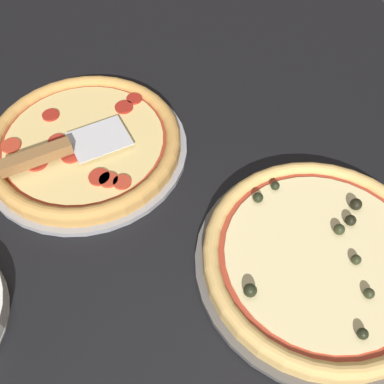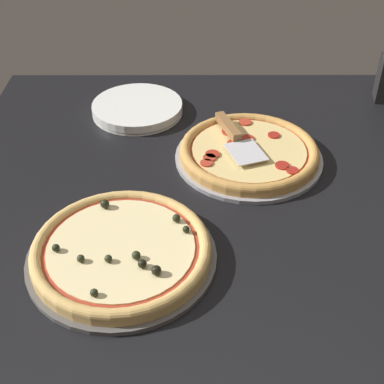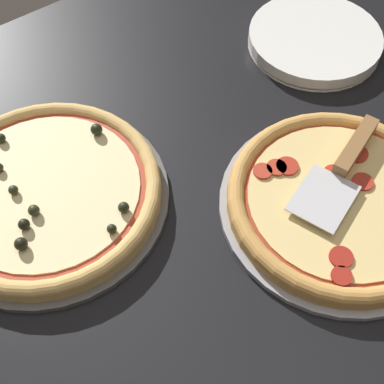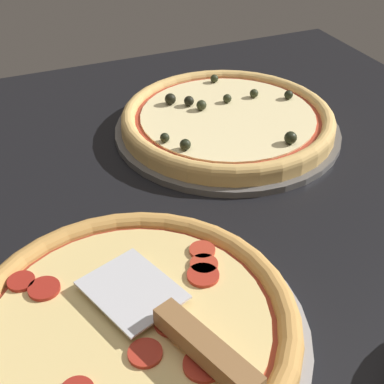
% 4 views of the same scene
% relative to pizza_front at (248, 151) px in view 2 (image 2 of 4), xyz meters
% --- Properties ---
extents(ground_plane, '(1.36, 1.14, 0.04)m').
position_rel_pizza_front_xyz_m(ground_plane, '(-0.00, 0.12, -0.04)').
color(ground_plane, black).
extents(pizza_pan_front, '(0.35, 0.35, 0.01)m').
position_rel_pizza_front_xyz_m(pizza_pan_front, '(-0.00, 0.00, -0.02)').
color(pizza_pan_front, '#939399').
rests_on(pizza_pan_front, ground_plane).
extents(pizza_front, '(0.33, 0.33, 0.03)m').
position_rel_pizza_front_xyz_m(pizza_front, '(0.00, 0.00, 0.00)').
color(pizza_front, '#C68E47').
rests_on(pizza_front, pizza_pan_front).
extents(pizza_pan_back, '(0.36, 0.36, 0.01)m').
position_rel_pizza_front_xyz_m(pizza_pan_back, '(0.26, 0.33, -0.02)').
color(pizza_pan_back, '#565451').
rests_on(pizza_pan_back, ground_plane).
extents(pizza_back, '(0.33, 0.33, 0.04)m').
position_rel_pizza_front_xyz_m(pizza_back, '(0.26, 0.33, 0.00)').
color(pizza_back, '#DBAD60').
rests_on(pizza_back, pizza_pan_back).
extents(serving_spatula, '(0.12, 0.21, 0.02)m').
position_rel_pizza_front_xyz_m(serving_spatula, '(0.03, -0.05, 0.02)').
color(serving_spatula, silver).
rests_on(serving_spatula, pizza_front).
extents(plate_stack, '(0.24, 0.24, 0.03)m').
position_rel_pizza_front_xyz_m(plate_stack, '(0.28, -0.22, -0.01)').
color(plate_stack, white).
rests_on(plate_stack, ground_plane).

